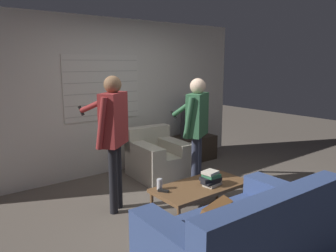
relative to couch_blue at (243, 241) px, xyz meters
The scene contains 12 objects.
ground_plane 1.35m from the couch_blue, 65.67° to the left, with size 16.00×16.00×0.00m, color #665B51.
wall_back 3.40m from the couch_blue, 80.63° to the left, with size 5.20×0.08×2.55m.
couch_blue is the anchor object (origin of this frame).
armchair_beige 2.68m from the couch_blue, 70.37° to the left, with size 0.83×0.95×0.78m.
coffee_table 1.14m from the couch_blue, 65.33° to the left, with size 1.17×0.57×0.40m.
tv_stand 3.50m from the couch_blue, 55.17° to the left, with size 0.80×0.52×0.46m.
tv 3.53m from the couch_blue, 55.21° to the left, with size 0.64×0.40×0.61m.
person_left_standing 1.99m from the couch_blue, 98.03° to the left, with size 0.54×0.85×1.69m.
person_right_standing 2.13m from the couch_blue, 59.28° to the left, with size 0.57×0.78×1.63m.
book_stack 1.12m from the couch_blue, 59.55° to the left, with size 0.27×0.19×0.18m.
soda_can 1.24m from the couch_blue, 89.68° to the left, with size 0.07×0.07×0.13m.
spare_remote 1.14m from the couch_blue, 90.32° to the left, with size 0.10×0.13×0.02m.
Camera 1 is at (-2.64, -2.85, 1.84)m, focal length 35.00 mm.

